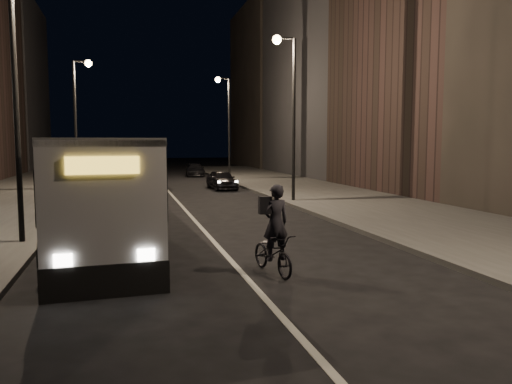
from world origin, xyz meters
TOP-DOWN VIEW (x-y plane):
  - ground at (0.00, 0.00)m, footprint 180.00×180.00m
  - sidewalk_right at (8.50, 14.00)m, footprint 7.00×70.00m
  - building_row_right at (16.00, 27.50)m, footprint 8.00×61.00m
  - streetlight_right_mid at (5.33, 12.00)m, footprint 1.20×0.44m
  - streetlight_right_far at (5.33, 28.00)m, footprint 1.20×0.44m
  - streetlight_left_near at (-5.33, 4.00)m, footprint 1.20×0.44m
  - streetlight_left_far at (-5.33, 22.00)m, footprint 1.20×0.44m
  - city_bus at (-3.32, 4.01)m, footprint 3.24×11.81m
  - cyclist_on_bicycle at (0.70, -0.86)m, footprint 0.97×1.92m
  - car_near at (3.51, 20.36)m, footprint 1.73×3.83m
  - car_mid at (-1.39, 22.10)m, footprint 1.96×4.57m
  - car_far at (3.60, 33.86)m, footprint 1.94×4.08m

SIDE VIEW (x-z plane):
  - ground at x=0.00m, z-range 0.00..0.00m
  - sidewalk_right at x=8.50m, z-range 0.00..0.16m
  - car_far at x=3.60m, z-range 0.00..1.15m
  - car_near at x=3.51m, z-range 0.00..1.28m
  - cyclist_on_bicycle at x=0.70m, z-range -0.35..1.76m
  - car_mid at x=-1.39m, z-range 0.00..1.46m
  - city_bus at x=-3.32m, z-range 0.14..3.29m
  - streetlight_right_mid at x=5.33m, z-range 1.30..9.42m
  - streetlight_right_far at x=5.33m, z-range 1.30..9.42m
  - streetlight_left_near at x=-5.33m, z-range 1.30..9.42m
  - streetlight_left_far at x=-5.33m, z-range 1.30..9.42m
  - building_row_right at x=16.00m, z-range 0.00..21.00m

